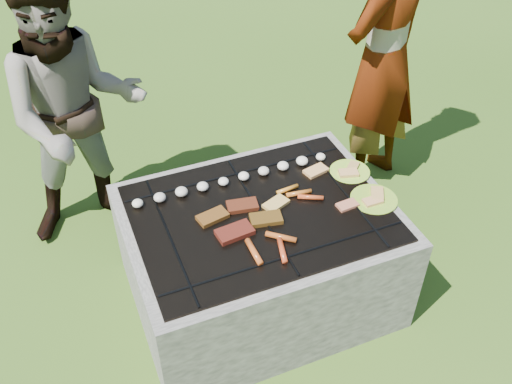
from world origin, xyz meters
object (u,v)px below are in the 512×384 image
plate_far (350,172)px  cook (384,59)px  fire_pit (260,259)px  bystander (76,114)px  plate_near (374,199)px

plate_far → cook: bearing=47.9°
plate_far → fire_pit: bearing=-168.5°
cook → bystander: 1.79m
plate_far → cook: cook is taller
fire_pit → plate_far: size_ratio=5.87×
cook → plate_far: bearing=25.0°
plate_far → cook: 0.83m
plate_far → plate_near: size_ratio=0.86×
fire_pit → bystander: 1.26m
fire_pit → cook: bearing=32.6°
cook → plate_near: bearing=34.7°
plate_far → cook: (0.52, 0.58, 0.27)m
fire_pit → plate_far: bearing=11.5°
plate_near → cook: (0.52, 0.82, 0.27)m
bystander → plate_near: bearing=-38.9°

